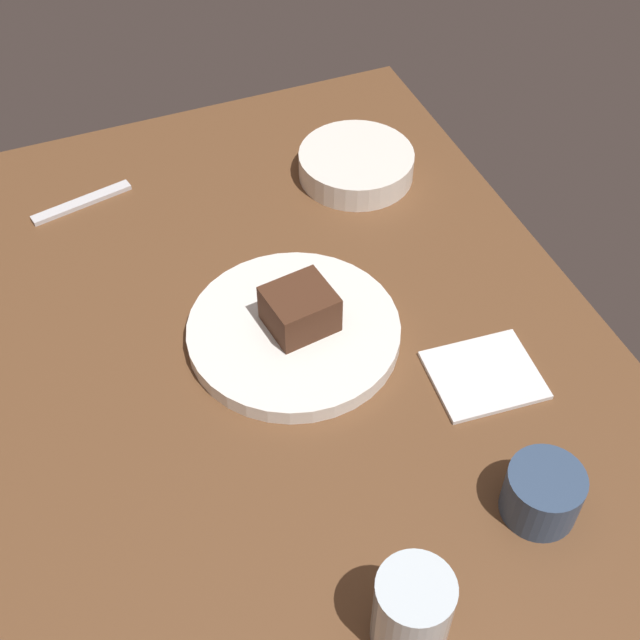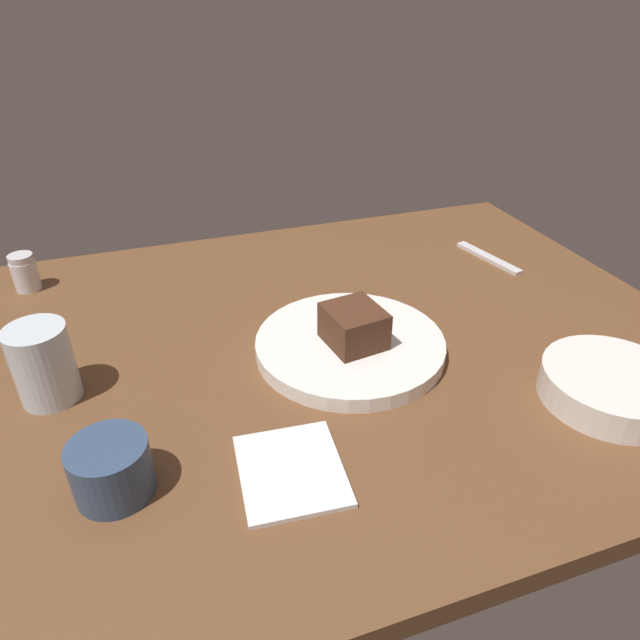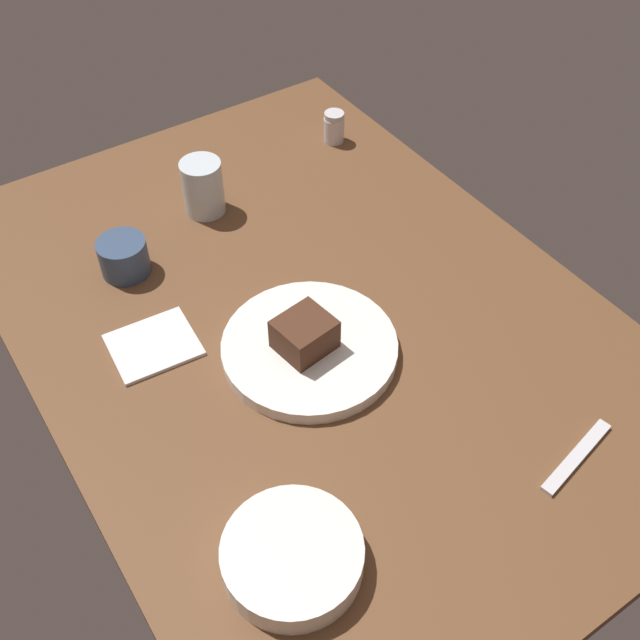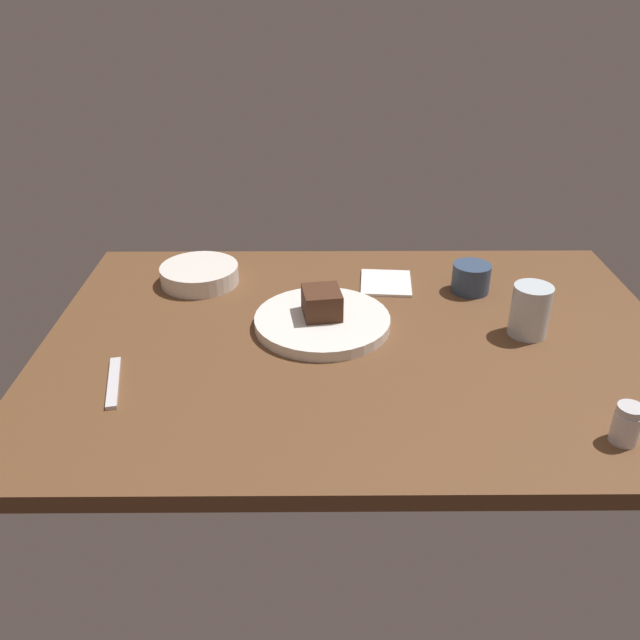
{
  "view_description": "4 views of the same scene",
  "coord_description": "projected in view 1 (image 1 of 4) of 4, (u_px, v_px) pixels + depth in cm",
  "views": [
    {
      "loc": [
        59.15,
        -18.86,
        83.59
      ],
      "look_at": [
        -5.09,
        6.88,
        7.28
      ],
      "focal_mm": 47.84,
      "sensor_mm": 36.0,
      "label": 1
    },
    {
      "loc": [
        18.4,
        65.26,
        49.16
      ],
      "look_at": [
        -3.39,
        2.12,
        7.85
      ],
      "focal_mm": 31.87,
      "sensor_mm": 36.0,
      "label": 2
    },
    {
      "loc": [
        -70.29,
        44.54,
        90.43
      ],
      "look_at": [
        -4.72,
        0.66,
        6.02
      ],
      "focal_mm": 42.69,
      "sensor_mm": 36.0,
      "label": 3
    },
    {
      "loc": [
        -8.35,
        -107.0,
        65.93
      ],
      "look_at": [
        -7.61,
        1.61,
        5.87
      ],
      "focal_mm": 36.56,
      "sensor_mm": 36.0,
      "label": 4
    }
  ],
  "objects": [
    {
      "name": "dining_table",
      "position": [
        283.0,
        397.0,
        1.02
      ],
      "size": [
        120.0,
        84.0,
        3.0
      ],
      "primitive_type": "cube",
      "color": "brown",
      "rests_on": "ground"
    },
    {
      "name": "dessert_plate",
      "position": [
        294.0,
        332.0,
        1.06
      ],
      "size": [
        26.55,
        26.55,
        2.18
      ],
      "primitive_type": "cylinder",
      "color": "white",
      "rests_on": "dining_table"
    },
    {
      "name": "chocolate_cake_slice",
      "position": [
        300.0,
        309.0,
        1.04
      ],
      "size": [
        8.22,
        8.83,
        5.28
      ],
      "primitive_type": "cube",
      "rotation": [
        0.0,
        0.0,
        4.86
      ],
      "color": "#472819",
      "rests_on": "dessert_plate"
    },
    {
      "name": "water_glass",
      "position": [
        412.0,
        611.0,
        0.78
      ],
      "size": [
        7.34,
        7.34,
        10.12
      ],
      "primitive_type": "cylinder",
      "color": "silver",
      "rests_on": "dining_table"
    },
    {
      "name": "side_bowl",
      "position": [
        356.0,
        164.0,
        1.27
      ],
      "size": [
        17.19,
        17.19,
        3.97
      ],
      "primitive_type": "cylinder",
      "color": "white",
      "rests_on": "dining_table"
    },
    {
      "name": "coffee_cup",
      "position": [
        542.0,
        493.0,
        0.88
      ],
      "size": [
        8.14,
        8.14,
        6.21
      ],
      "primitive_type": "cylinder",
      "color": "#334766",
      "rests_on": "dining_table"
    },
    {
      "name": "dessert_spoon",
      "position": [
        82.0,
        203.0,
        1.24
      ],
      "size": [
        4.92,
        15.04,
        0.7
      ],
      "primitive_type": "cube",
      "rotation": [
        0.0,
        0.0,
        1.78
      ],
      "color": "silver",
      "rests_on": "dining_table"
    },
    {
      "name": "folded_napkin",
      "position": [
        484.0,
        375.0,
        1.02
      ],
      "size": [
        12.04,
        13.59,
        0.6
      ],
      "primitive_type": "cube",
      "rotation": [
        0.0,
        0.0,
        -0.08
      ],
      "color": "white",
      "rests_on": "dining_table"
    }
  ]
}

